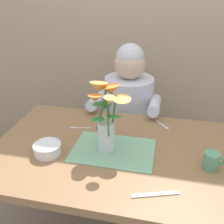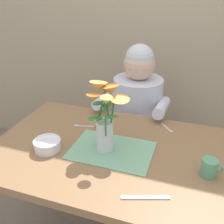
{
  "view_description": "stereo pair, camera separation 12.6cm",
  "coord_description": "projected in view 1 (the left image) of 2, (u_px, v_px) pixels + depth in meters",
  "views": [
    {
      "loc": [
        0.24,
        -1.05,
        1.48
      ],
      "look_at": [
        -0.01,
        0.05,
        0.92
      ],
      "focal_mm": 41.54,
      "sensor_mm": 36.0,
      "label": 1
    },
    {
      "loc": [
        0.36,
        -1.01,
        1.48
      ],
      "look_at": [
        -0.01,
        0.05,
        0.92
      ],
      "focal_mm": 41.54,
      "sensor_mm": 36.0,
      "label": 2
    }
  ],
  "objects": [
    {
      "name": "wood_panel_backdrop",
      "position": [
        141.0,
        17.0,
        1.98
      ],
      "size": [
        4.0,
        0.1,
        2.5
      ],
      "primitive_type": "cube",
      "color": "tan",
      "rests_on": "ground_plane"
    },
    {
      "name": "dining_table",
      "position": [
        111.0,
        164.0,
        1.34
      ],
      "size": [
        1.2,
        0.8,
        0.74
      ],
      "color": "olive",
      "rests_on": "ground_plane"
    },
    {
      "name": "seated_person",
      "position": [
        128.0,
        122.0,
        1.91
      ],
      "size": [
        0.45,
        0.47,
        1.14
      ],
      "rotation": [
        0.0,
        0.0,
        -0.01
      ],
      "color": "#4C4C56",
      "rests_on": "ground_plane"
    },
    {
      "name": "striped_placemat",
      "position": [
        113.0,
        150.0,
        1.28
      ],
      "size": [
        0.4,
        0.28,
        0.0
      ],
      "primitive_type": "cube",
      "color": "#7AB289",
      "rests_on": "dining_table"
    },
    {
      "name": "flower_vase",
      "position": [
        107.0,
        115.0,
        1.21
      ],
      "size": [
        0.22,
        0.21,
        0.34
      ],
      "color": "silver",
      "rests_on": "dining_table"
    },
    {
      "name": "ceramic_bowl",
      "position": [
        47.0,
        148.0,
        1.24
      ],
      "size": [
        0.14,
        0.14,
        0.06
      ],
      "color": "white",
      "rests_on": "dining_table"
    },
    {
      "name": "dinner_knife",
      "position": [
        155.0,
        194.0,
        1.01
      ],
      "size": [
        0.19,
        0.08,
        0.0
      ],
      "primitive_type": "cube",
      "rotation": [
        0.0,
        0.0,
        0.33
      ],
      "color": "silver",
      "rests_on": "dining_table"
    },
    {
      "name": "tea_cup",
      "position": [
        211.0,
        161.0,
        1.14
      ],
      "size": [
        0.09,
        0.07,
        0.08
      ],
      "color": "#569970",
      "rests_on": "dining_table"
    },
    {
      "name": "spoon_0",
      "position": [
        164.0,
        126.0,
        1.49
      ],
      "size": [
        0.09,
        0.1,
        0.01
      ],
      "color": "silver",
      "rests_on": "dining_table"
    },
    {
      "name": "spoon_1",
      "position": [
        77.0,
        128.0,
        1.47
      ],
      "size": [
        0.12,
        0.04,
        0.01
      ],
      "color": "silver",
      "rests_on": "dining_table"
    }
  ]
}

